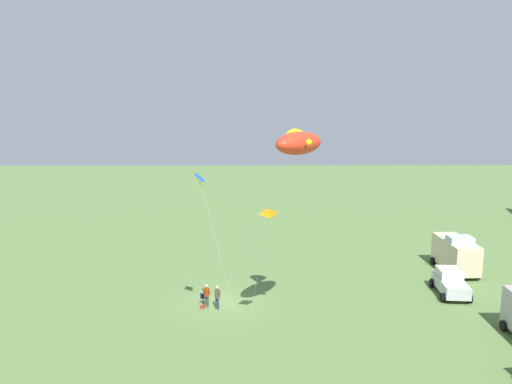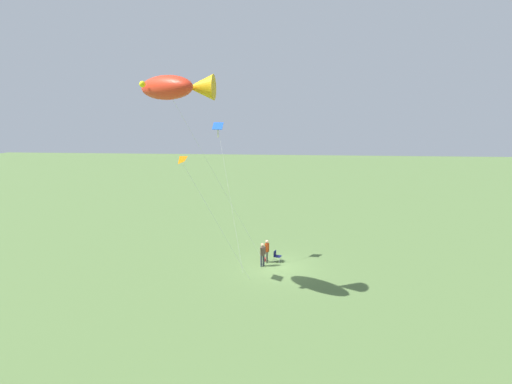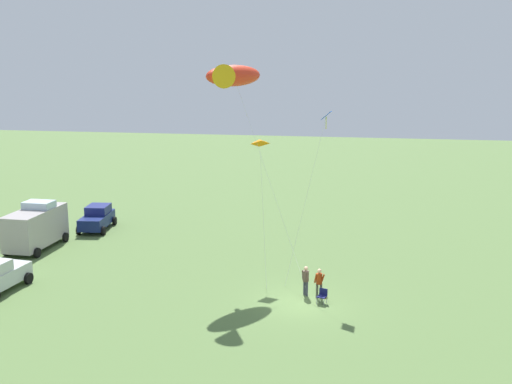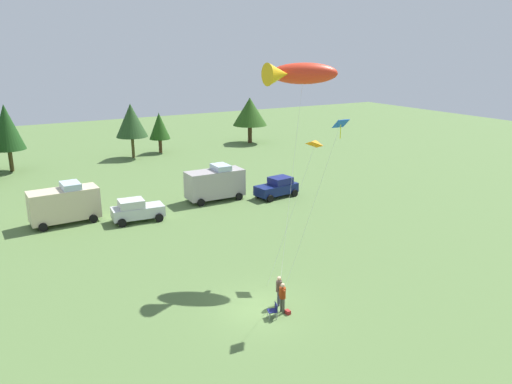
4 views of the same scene
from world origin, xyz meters
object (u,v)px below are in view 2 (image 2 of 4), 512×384
kite_diamond_blue (219,132)px  kite_large_fish (175,87)px  folding_chair (276,255)px  backpack_on_grass (265,259)px  person_kite_flyer (262,253)px  kite_delta_orange (180,159)px  person_spectator (267,249)px

kite_diamond_blue → kite_large_fish: bearing=77.1°
folding_chair → kite_large_fish: kite_large_fish is taller
backpack_on_grass → kite_large_fish: kite_large_fish is taller
person_kite_flyer → folding_chair: size_ratio=2.12×
folding_chair → kite_delta_orange: 10.66m
person_spectator → backpack_on_grass: 0.97m
kite_delta_orange → kite_large_fish: bearing=101.0°
folding_chair → kite_delta_orange: bearing=-124.3°
person_spectator → kite_large_fish: bearing=-126.6°
kite_diamond_blue → folding_chair: bearing=-174.6°
person_spectator → kite_delta_orange: size_ratio=0.20×
person_kite_flyer → kite_large_fish: size_ratio=0.13×
backpack_on_grass → kite_delta_orange: (4.94, 4.63, 8.05)m
kite_large_fish → person_spectator: bearing=-128.4°
person_spectator → backpack_on_grass: person_spectator is taller
person_kite_flyer → folding_chair: (-0.97, -1.04, -0.53)m
person_kite_flyer → person_spectator: bearing=116.1°
person_spectator → person_kite_flyer: bearing=-107.3°
folding_chair → person_spectator: (0.70, 0.25, 0.53)m
person_kite_flyer → kite_diamond_blue: size_ratio=0.17×
kite_delta_orange → kite_diamond_blue: (-1.67, -4.19, 1.44)m
person_spectator → kite_diamond_blue: (3.43, 0.14, 8.59)m
person_spectator → kite_large_fish: (4.78, 6.03, 11.30)m
person_spectator → folding_chair: bearing=21.5°
kite_large_fish → folding_chair: bearing=-131.1°
person_spectator → kite_delta_orange: (5.10, 4.34, 7.14)m
person_kite_flyer → backpack_on_grass: size_ratio=5.44×
folding_chair → person_spectator: person_spectator is taller
person_kite_flyer → folding_chair: 1.52m
folding_chair → backpack_on_grass: bearing=-165.6°
kite_large_fish → backpack_on_grass: bearing=-126.1°
folding_chair → backpack_on_grass: folding_chair is taller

